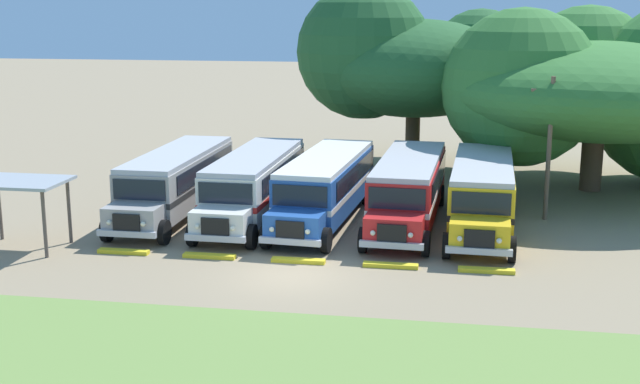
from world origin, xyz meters
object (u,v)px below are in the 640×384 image
at_px(parked_bus_slot_0, 176,179).
at_px(secondary_tree, 608,89).
at_px(parked_bus_slot_4, 482,191).
at_px(waiting_shelter, 19,187).
at_px(broad_shade_tree, 410,63).
at_px(utility_pole, 549,144).
at_px(parked_bus_slot_2, 325,185).
at_px(parked_bus_slot_1, 254,182).
at_px(parked_bus_slot_3, 409,187).

distance_m(parked_bus_slot_0, secondary_tree, 22.28).
xyz_separation_m(parked_bus_slot_4, waiting_shelter, (-17.74, -6.25, 0.87)).
height_order(parked_bus_slot_0, broad_shade_tree, broad_shade_tree).
xyz_separation_m(secondary_tree, utility_pole, (-3.54, -7.49, -1.73)).
bearing_deg(broad_shade_tree, secondary_tree, -18.63).
distance_m(parked_bus_slot_0, parked_bus_slot_2, 6.86).
height_order(secondary_tree, waiting_shelter, secondary_tree).
xyz_separation_m(parked_bus_slot_1, parked_bus_slot_2, (3.22, 0.04, 0.00)).
xyz_separation_m(broad_shade_tree, waiting_shelter, (-13.77, -18.93, -3.64)).
xyz_separation_m(broad_shade_tree, utility_pole, (6.80, -10.98, -2.69)).
bearing_deg(secondary_tree, parked_bus_slot_0, -155.42).
relative_size(parked_bus_slot_2, parked_bus_slot_4, 1.01).
relative_size(parked_bus_slot_1, secondary_tree, 0.64).
height_order(parked_bus_slot_1, utility_pole, utility_pole).
bearing_deg(utility_pole, parked_bus_slot_0, -174.25).
distance_m(parked_bus_slot_0, parked_bus_slot_4, 13.64).
xyz_separation_m(parked_bus_slot_3, parked_bus_slot_4, (3.14, -0.22, 0.00)).
height_order(parked_bus_slot_0, parked_bus_slot_3, same).
bearing_deg(parked_bus_slot_2, secondary_tree, 129.01).
relative_size(parked_bus_slot_3, secondary_tree, 0.64).
relative_size(parked_bus_slot_1, utility_pole, 1.72).
bearing_deg(parked_bus_slot_0, utility_pole, 96.07).
height_order(parked_bus_slot_3, waiting_shelter, parked_bus_slot_3).
xyz_separation_m(parked_bus_slot_0, parked_bus_slot_4, (13.64, -0.05, 0.00)).
bearing_deg(utility_pole, secondary_tree, 64.74).
height_order(parked_bus_slot_0, parked_bus_slot_1, same).
xyz_separation_m(parked_bus_slot_3, utility_pole, (5.97, 1.48, 1.82)).
bearing_deg(parked_bus_slot_2, parked_bus_slot_0, -85.73).
bearing_deg(waiting_shelter, parked_bus_slot_0, 56.89).
distance_m(parked_bus_slot_4, utility_pole, 3.77).
bearing_deg(parked_bus_slot_3, utility_pole, 106.34).
bearing_deg(parked_bus_slot_3, parked_bus_slot_4, 88.36).
xyz_separation_m(parked_bus_slot_0, parked_bus_slot_1, (3.64, -0.03, 0.00)).
distance_m(parked_bus_slot_4, waiting_shelter, 18.83).
xyz_separation_m(parked_bus_slot_2, waiting_shelter, (-10.96, -6.30, 0.87)).
bearing_deg(waiting_shelter, parked_bus_slot_4, 19.40).
relative_size(parked_bus_slot_2, broad_shade_tree, 0.83).
relative_size(broad_shade_tree, waiting_shelter, 3.65).
bearing_deg(parked_bus_slot_4, parked_bus_slot_0, -88.08).
bearing_deg(parked_bus_slot_1, parked_bus_slot_2, 91.69).
bearing_deg(parked_bus_slot_2, parked_bus_slot_3, 96.86).
height_order(parked_bus_slot_2, parked_bus_slot_4, same).
bearing_deg(utility_pole, parked_bus_slot_3, -166.10).
bearing_deg(parked_bus_slot_4, broad_shade_tree, -160.48).
bearing_deg(broad_shade_tree, parked_bus_slot_0, -127.41).
height_order(parked_bus_slot_3, utility_pole, utility_pole).
bearing_deg(parked_bus_slot_1, parked_bus_slot_4, 90.90).
relative_size(parked_bus_slot_0, waiting_shelter, 3.01).
relative_size(parked_bus_slot_4, broad_shade_tree, 0.83).
distance_m(parked_bus_slot_0, waiting_shelter, 7.56).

